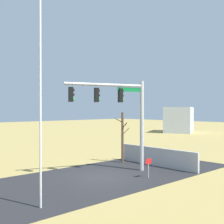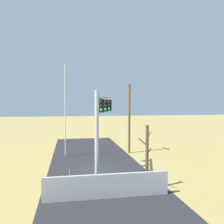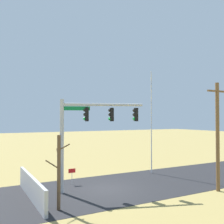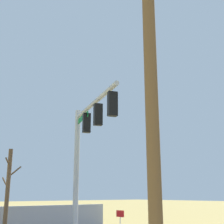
{
  "view_description": "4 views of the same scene",
  "coord_description": "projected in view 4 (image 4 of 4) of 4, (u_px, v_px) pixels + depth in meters",
  "views": [
    {
      "loc": [
        -12.37,
        -14.33,
        4.42
      ],
      "look_at": [
        0.77,
        -0.13,
        4.22
      ],
      "focal_mm": 46.67,
      "sensor_mm": 36.0,
      "label": 1
    },
    {
      "loc": [
        18.81,
        -2.31,
        5.58
      ],
      "look_at": [
        0.68,
        1.03,
        4.86
      ],
      "focal_mm": 37.76,
      "sensor_mm": 36.0,
      "label": 2
    },
    {
      "loc": [
        8.74,
        16.64,
        5.06
      ],
      "look_at": [
        -0.27,
        0.03,
        5.55
      ],
      "focal_mm": 41.25,
      "sensor_mm": 36.0,
      "label": 3
    },
    {
      "loc": [
        -10.37,
        8.59,
        2.01
      ],
      "look_at": [
        -0.22,
        0.1,
        5.51
      ],
      "focal_mm": 49.99,
      "sensor_mm": 36.0,
      "label": 4
    }
  ],
  "objects": [
    {
      "name": "bare_tree",
      "position": [
        7.0,
        191.0,
        14.76
      ],
      "size": [
        1.27,
        1.02,
        4.15
      ],
      "color": "brown",
      "rests_on": "ground_plane"
    },
    {
      "name": "signal_mast",
      "position": [
        86.0,
        140.0,
        14.92
      ],
      "size": [
        5.56,
        2.1,
        6.41
      ],
      "color": "#B2B5BA",
      "rests_on": "ground_plane"
    },
    {
      "name": "open_sign",
      "position": [
        120.0,
        217.0,
        15.62
      ],
      "size": [
        0.56,
        0.04,
        1.22
      ],
      "color": "silver",
      "rests_on": "ground_plane"
    },
    {
      "name": "retaining_fence",
      "position": [
        48.0,
        219.0,
        16.78
      ],
      "size": [
        0.2,
        7.42,
        1.42
      ],
      "primitive_type": "cube",
      "color": "#A8A8AD",
      "rests_on": "ground_plane"
    },
    {
      "name": "utility_pole",
      "position": [
        151.0,
        91.0,
        6.1
      ],
      "size": [
        1.9,
        0.26,
        7.6
      ],
      "color": "brown",
      "rests_on": "ground_plane"
    }
  ]
}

